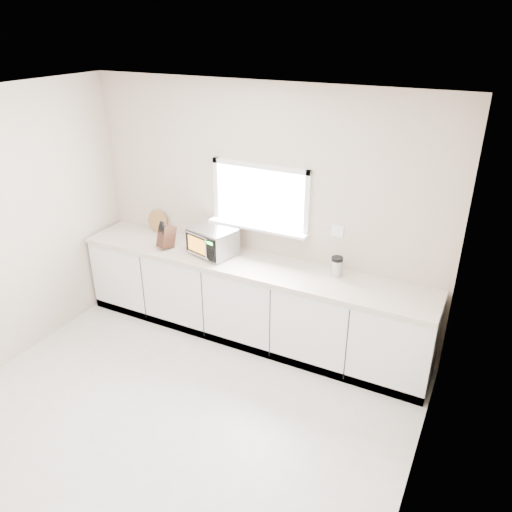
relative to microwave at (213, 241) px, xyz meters
The scene contains 8 objects.
ground 2.05m from the microwave, 75.91° to the right, with size 4.00×4.00×0.00m, color beige.
back_wall 0.60m from the microwave, 35.62° to the left, with size 4.00×0.17×2.70m.
cabinets 0.77m from the microwave, ahead, with size 3.92×0.60×0.88m, color white.
countertop 0.46m from the microwave, ahead, with size 3.92×0.64×0.04m, color beige.
microwave is the anchor object (origin of this frame).
knife_block 0.54m from the microwave, 169.86° to the right, with size 0.16×0.25×0.33m.
cutting_board 0.95m from the microwave, 164.82° to the left, with size 0.26×0.26×0.02m, color olive.
coffee_grinder 1.35m from the microwave, ahead, with size 0.13×0.13×0.20m.
Camera 1 is at (2.19, -2.43, 3.23)m, focal length 35.00 mm.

